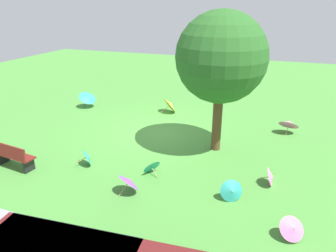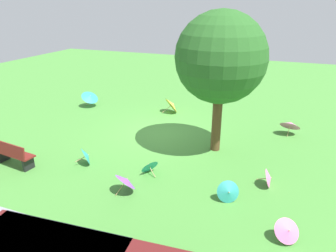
# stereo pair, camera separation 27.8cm
# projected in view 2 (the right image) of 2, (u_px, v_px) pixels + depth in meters

# --- Properties ---
(ground) EXTENTS (40.00, 40.00, 0.00)m
(ground) POSITION_uv_depth(u_px,v_px,m) (161.00, 133.00, 13.09)
(ground) COLOR #478C38
(park_bench) EXTENTS (1.65, 0.68, 0.90)m
(park_bench) POSITION_uv_depth(u_px,v_px,m) (12.00, 154.00, 10.27)
(park_bench) COLOR maroon
(park_bench) RESTS_ON ground
(shade_tree) EXTENTS (3.15, 3.15, 5.03)m
(shade_tree) POSITION_uv_depth(u_px,v_px,m) (221.00, 58.00, 10.34)
(shade_tree) COLOR brown
(shade_tree) RESTS_ON ground
(parasol_pink_0) EXTENTS (0.79, 0.76, 0.57)m
(parasol_pink_0) POSITION_uv_depth(u_px,v_px,m) (288.00, 231.00, 7.02)
(parasol_pink_0) COLOR tan
(parasol_pink_0) RESTS_ON ground
(parasol_pink_1) EXTENTS (0.52, 0.59, 0.58)m
(parasol_pink_1) POSITION_uv_depth(u_px,v_px,m) (269.00, 178.00, 9.18)
(parasol_pink_1) COLOR tan
(parasol_pink_1) RESTS_ON ground
(parasol_purple_0) EXTENTS (0.91, 0.89, 0.68)m
(parasol_purple_0) POSITION_uv_depth(u_px,v_px,m) (126.00, 180.00, 8.86)
(parasol_purple_0) COLOR tan
(parasol_purple_0) RESTS_ON ground
(parasol_yellow_0) EXTENTS (1.08, 1.11, 0.83)m
(parasol_yellow_0) POSITION_uv_depth(u_px,v_px,m) (172.00, 104.00, 15.40)
(parasol_yellow_0) COLOR tan
(parasol_yellow_0) RESTS_ON ground
(parasol_teal_0) EXTENTS (0.68, 0.73, 0.55)m
(parasol_teal_0) POSITION_uv_depth(u_px,v_px,m) (149.00, 166.00, 9.90)
(parasol_teal_0) COLOR tan
(parasol_teal_0) RESTS_ON ground
(parasol_teal_1) EXTENTS (1.08, 1.12, 0.86)m
(parasol_teal_1) POSITION_uv_depth(u_px,v_px,m) (90.00, 97.00, 16.19)
(parasol_teal_1) COLOR tan
(parasol_teal_1) RESTS_ON ground
(parasol_pink_2) EXTENTS (0.96, 0.92, 0.77)m
(parasol_pink_2) POSITION_uv_depth(u_px,v_px,m) (290.00, 124.00, 12.80)
(parasol_pink_2) COLOR tan
(parasol_pink_2) RESTS_ON ground
(parasol_teal_2) EXTENTS (0.68, 0.67, 0.63)m
(parasol_teal_2) POSITION_uv_depth(u_px,v_px,m) (87.00, 156.00, 10.47)
(parasol_teal_2) COLOR tan
(parasol_teal_2) RESTS_ON ground
(parasol_teal_3) EXTENTS (0.72, 0.69, 0.62)m
(parasol_teal_3) POSITION_uv_depth(u_px,v_px,m) (228.00, 192.00, 8.47)
(parasol_teal_3) COLOR tan
(parasol_teal_3) RESTS_ON ground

